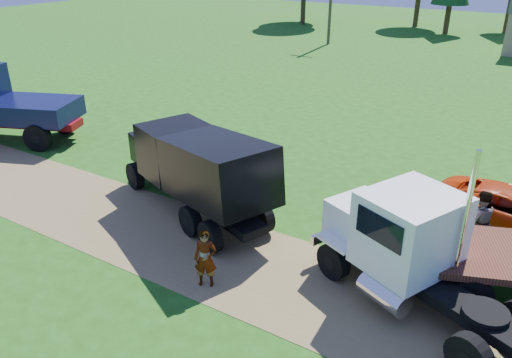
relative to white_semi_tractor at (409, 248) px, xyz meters
The scene contains 7 objects.
ground 4.08m from the white_semi_tractor, 163.91° to the right, with size 140.00×140.00×0.00m, color #234E11.
dirt_track 4.08m from the white_semi_tractor, 163.91° to the right, with size 120.00×4.20×0.01m, color olive.
white_semi_tractor is the anchor object (origin of this frame).
black_dump_truck 7.57m from the white_semi_tractor, behind, with size 7.56×4.74×3.25m.
orange_pickup 5.81m from the white_semi_tractor, 70.58° to the left, with size 2.25×4.89×1.36m, color red.
spectator_a 5.39m from the white_semi_tractor, 153.09° to the right, with size 0.63×0.41×1.72m, color #999999.
spectator_b 3.74m from the white_semi_tractor, 71.40° to the left, with size 0.96×0.75×1.97m, color #999999.
Camera 1 is at (6.05, -10.28, 8.57)m, focal length 35.00 mm.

